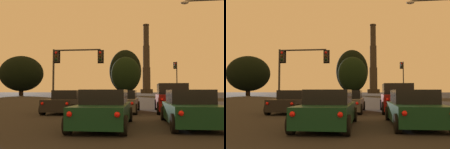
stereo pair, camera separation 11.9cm
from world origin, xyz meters
TOP-DOWN VIEW (x-y plane):
  - suv_right_lane_front at (3.42, 15.22)m, footprint 2.10×4.91m
  - sedan_left_lane_front at (-3.19, 14.12)m, footprint 2.19×4.78m
  - sedan_center_lane_front at (0.27, 14.95)m, footprint 2.04×4.73m
  - sedan_center_lane_second at (0.14, 7.74)m, footprint 2.02×4.72m
  - sedan_right_lane_second at (3.46, 8.48)m, footprint 2.09×4.74m
  - traffic_light_overhead_left at (-5.20, 21.27)m, footprint 4.95×0.50m
  - traffic_light_far_right at (7.24, 45.68)m, footprint 0.78×0.50m
  - street_lamp at (7.51, 18.45)m, footprint 3.69×0.36m
  - smokestack at (2.57, 159.68)m, footprint 7.60×7.60m
  - treeline_center_left at (-3.71, 71.32)m, footprint 8.30×7.47m
  - treeline_right_mid at (-34.94, 71.67)m, footprint 12.95×11.65m
  - treeline_far_left at (-4.57, 81.03)m, footprint 10.21×9.19m

SIDE VIEW (x-z plane):
  - sedan_left_lane_front at x=-3.19m, z-range -0.05..1.38m
  - sedan_center_lane_front at x=0.27m, z-range -0.05..1.38m
  - sedan_center_lane_second at x=0.14m, z-range -0.05..1.38m
  - sedan_right_lane_second at x=3.46m, z-range -0.05..1.38m
  - suv_right_lane_front at x=3.42m, z-range -0.03..1.83m
  - traffic_light_overhead_left at x=-5.20m, z-range 1.39..6.69m
  - traffic_light_far_right at x=7.24m, z-range 1.02..7.70m
  - street_lamp at x=7.51m, z-range 1.02..9.62m
  - treeline_center_left at x=-3.71m, z-range 0.65..11.74m
  - treeline_right_mid at x=-34.94m, z-range 0.66..12.54m
  - treeline_far_left at x=-4.57m, z-range 0.45..15.03m
  - smokestack at x=2.57m, z-range -4.57..38.28m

